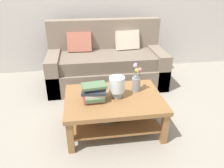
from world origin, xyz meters
TOP-DOWN VIEW (x-y plane):
  - ground_plane at (0.00, 0.00)m, footprint 10.00×10.00m
  - couch at (-0.02, 0.89)m, footprint 1.94×0.90m
  - coffee_table at (-0.09, -0.41)m, footprint 1.14×0.82m
  - book_stack_main at (-0.32, -0.44)m, footprint 0.29×0.25m
  - glass_hurricane_vase at (-0.05, -0.40)m, footprint 0.18×0.18m
  - flower_pitcher at (0.21, -0.29)m, footprint 0.11×0.12m

SIDE VIEW (x-z plane):
  - ground_plane at x=0.00m, z-range 0.00..0.00m
  - coffee_table at x=-0.09m, z-range 0.10..0.53m
  - couch at x=-0.02m, z-range -0.17..0.89m
  - book_stack_main at x=-0.32m, z-range 0.43..0.63m
  - flower_pitcher at x=0.21m, z-range 0.39..0.75m
  - glass_hurricane_vase at x=-0.05m, z-range 0.47..0.72m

